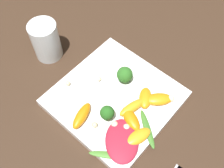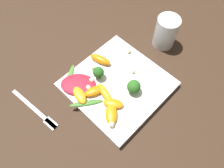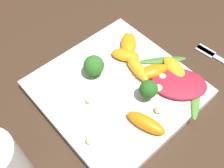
% 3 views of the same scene
% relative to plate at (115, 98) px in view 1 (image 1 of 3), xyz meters
% --- Properties ---
extents(ground_plane, '(2.40, 2.40, 0.00)m').
position_rel_plate_xyz_m(ground_plane, '(0.00, 0.00, -0.01)').
color(ground_plane, '#382619').
extents(plate, '(0.26, 0.26, 0.02)m').
position_rel_plate_xyz_m(plate, '(0.00, 0.00, 0.00)').
color(plate, white).
rests_on(plate, ground_plane).
extents(drinking_glass, '(0.07, 0.07, 0.11)m').
position_rel_plate_xyz_m(drinking_glass, '(-0.23, -0.01, 0.04)').
color(drinking_glass, white).
rests_on(drinking_glass, ground_plane).
extents(radicchio_leaf_0, '(0.12, 0.12, 0.01)m').
position_rel_plate_xyz_m(radicchio_leaf_0, '(0.09, -0.08, 0.02)').
color(radicchio_leaf_0, maroon).
rests_on(radicchio_leaf_0, plate).
extents(orange_segment_0, '(0.07, 0.07, 0.02)m').
position_rel_plate_xyz_m(orange_segment_0, '(0.08, 0.06, 0.02)').
color(orange_segment_0, orange).
rests_on(orange_segment_0, plate).
extents(orange_segment_1, '(0.05, 0.07, 0.02)m').
position_rel_plate_xyz_m(orange_segment_1, '(0.11, -0.05, 0.02)').
color(orange_segment_1, orange).
rests_on(orange_segment_1, plate).
extents(orange_segment_2, '(0.04, 0.07, 0.02)m').
position_rel_plate_xyz_m(orange_segment_2, '(-0.02, -0.09, 0.02)').
color(orange_segment_2, orange).
rests_on(orange_segment_2, plate).
extents(orange_segment_3, '(0.06, 0.06, 0.02)m').
position_rel_plate_xyz_m(orange_segment_3, '(0.06, 0.04, 0.02)').
color(orange_segment_3, orange).
rests_on(orange_segment_3, plate).
extents(orange_segment_4, '(0.04, 0.07, 0.02)m').
position_rel_plate_xyz_m(orange_segment_4, '(0.05, 0.00, 0.02)').
color(orange_segment_4, orange).
rests_on(orange_segment_4, plate).
extents(orange_segment_5, '(0.07, 0.05, 0.02)m').
position_rel_plate_xyz_m(orange_segment_5, '(0.07, -0.02, 0.02)').
color(orange_segment_5, orange).
rests_on(orange_segment_5, plate).
extents(broccoli_floret_0, '(0.04, 0.04, 0.04)m').
position_rel_plate_xyz_m(broccoli_floret_0, '(-0.01, 0.05, 0.03)').
color(broccoli_floret_0, '#7A9E51').
rests_on(broccoli_floret_0, plate).
extents(broccoli_floret_1, '(0.03, 0.03, 0.04)m').
position_rel_plate_xyz_m(broccoli_floret_1, '(0.02, -0.05, 0.04)').
color(broccoli_floret_1, '#84AD5B').
rests_on(broccoli_floret_1, plate).
extents(arugula_sprig_0, '(0.09, 0.07, 0.01)m').
position_rel_plate_xyz_m(arugula_sprig_0, '(0.09, -0.11, 0.01)').
color(arugula_sprig_0, '#47842D').
rests_on(arugula_sprig_0, plate).
extents(arugula_sprig_1, '(0.09, 0.07, 0.01)m').
position_rel_plate_xyz_m(arugula_sprig_1, '(0.11, -0.02, 0.01)').
color(arugula_sprig_1, '#3D7528').
rests_on(arugula_sprig_1, plate).
extents(macadamia_nut_0, '(0.01, 0.01, 0.01)m').
position_rel_plate_xyz_m(macadamia_nut_0, '(-0.11, -0.05, 0.02)').
color(macadamia_nut_0, beige).
rests_on(macadamia_nut_0, plate).
extents(macadamia_nut_1, '(0.02, 0.02, 0.02)m').
position_rel_plate_xyz_m(macadamia_nut_1, '(0.07, -0.05, 0.02)').
color(macadamia_nut_1, beige).
rests_on(macadamia_nut_1, plate).
extents(macadamia_nut_2, '(0.02, 0.02, 0.02)m').
position_rel_plate_xyz_m(macadamia_nut_2, '(0.05, -0.06, 0.02)').
color(macadamia_nut_2, beige).
rests_on(macadamia_nut_2, plate).
extents(macadamia_nut_3, '(0.01, 0.01, 0.01)m').
position_rel_plate_xyz_m(macadamia_nut_3, '(0.02, -0.09, 0.02)').
color(macadamia_nut_3, beige).
rests_on(macadamia_nut_3, plate).
extents(macadamia_nut_4, '(0.01, 0.01, 0.01)m').
position_rel_plate_xyz_m(macadamia_nut_4, '(-0.06, 0.01, 0.02)').
color(macadamia_nut_4, beige).
rests_on(macadamia_nut_4, plate).
extents(macadamia_nut_5, '(0.02, 0.02, 0.02)m').
position_rel_plate_xyz_m(macadamia_nut_5, '(0.10, 0.08, 0.02)').
color(macadamia_nut_5, beige).
rests_on(macadamia_nut_5, plate).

